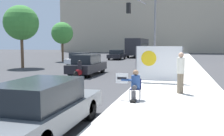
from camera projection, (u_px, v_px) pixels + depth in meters
The scene contains 15 objects.
ground_plane at pixel (23, 121), 7.53m from camera, with size 160.00×160.00×0.00m, color #38383A.
sidewalk_curb at pixel (177, 71), 20.79m from camera, with size 4.37×90.00×0.14m, color beige.
building_backdrop_far at pixel (156, 1), 68.32m from camera, with size 52.00×12.00×28.11m.
seated_protester at pixel (135, 84), 9.64m from camera, with size 0.98×0.77×1.18m.
jogger_on_sidewalk at pixel (181, 72), 10.97m from camera, with size 0.34×0.34×1.81m.
protest_banner at pixel (158, 64), 13.93m from camera, with size 2.61×0.06×2.05m.
traffic_light_pole at pixel (145, 23), 19.66m from camera, with size 2.42×2.19×5.77m.
parked_car_curbside at pixel (42, 107), 6.39m from camera, with size 1.74×4.49×1.40m.
car_on_road_nearest at pixel (87, 65), 18.67m from camera, with size 1.72×4.48×1.54m.
car_on_road_midblock at pixel (80, 59), 27.10m from camera, with size 1.72×4.68×1.37m.
car_on_road_distant at pixel (117, 55), 36.85m from camera, with size 1.90×4.54×1.42m.
city_bus_on_road at pixel (138, 46), 44.44m from camera, with size 2.59×10.44×3.21m.
motorcycle_on_road at pixel (80, 71), 16.43m from camera, with size 0.28×2.09×1.26m.
street_tree_near_curb at pixel (21, 23), 23.76m from camera, with size 3.30×3.30×5.97m.
street_tree_midblock at pixel (62, 33), 32.32m from camera, with size 2.82×2.82×5.12m.
Camera 1 is at (4.53, -6.37, 2.33)m, focal length 40.00 mm.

